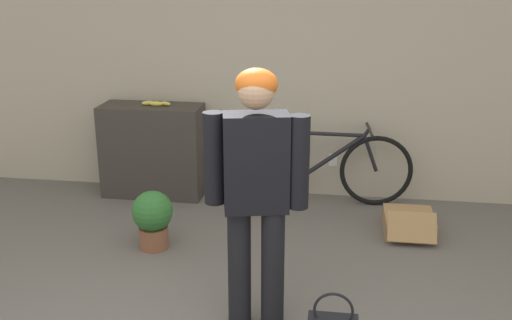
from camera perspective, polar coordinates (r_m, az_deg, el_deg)
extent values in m
cube|color=#B7AD99|center=(5.51, 1.95, 9.81)|extent=(8.00, 0.06, 2.60)
cube|color=white|center=(5.66, 7.35, 0.00)|extent=(0.08, 0.01, 0.12)
cube|color=#38332D|center=(5.70, -9.78, 0.89)|extent=(0.94, 0.39, 0.87)
cylinder|color=black|center=(3.62, -1.59, -10.12)|extent=(0.14, 0.14, 0.75)
cylinder|color=black|center=(3.59, 1.60, -10.34)|extent=(0.14, 0.14, 0.75)
cube|color=black|center=(3.35, 0.00, -0.26)|extent=(0.40, 0.27, 0.56)
cylinder|color=black|center=(3.38, -4.03, 0.15)|extent=(0.12, 0.12, 0.54)
cylinder|color=black|center=(3.32, 4.11, -0.22)|extent=(0.12, 0.12, 0.54)
sphere|color=tan|center=(3.24, 0.00, 6.59)|extent=(0.20, 0.20, 0.20)
ellipsoid|color=orange|center=(3.25, 0.04, 7.26)|extent=(0.23, 0.21, 0.17)
torus|color=black|center=(5.45, 0.64, -0.80)|extent=(0.66, 0.09, 0.65)
torus|color=black|center=(5.49, 11.37, -1.03)|extent=(0.66, 0.09, 0.65)
cylinder|color=black|center=(5.45, 2.68, -1.09)|extent=(0.39, 0.06, 0.08)
cylinder|color=black|center=(5.39, 2.17, 0.90)|extent=(0.31, 0.06, 0.37)
cylinder|color=black|center=(5.40, 4.23, 0.60)|extent=(0.14, 0.04, 0.40)
cylinder|color=black|center=(5.41, 7.48, 0.45)|extent=(0.54, 0.08, 0.41)
cylinder|color=black|center=(5.35, 7.02, 2.47)|extent=(0.62, 0.08, 0.05)
cylinder|color=black|center=(5.43, 10.83, 0.62)|extent=(0.16, 0.05, 0.34)
cylinder|color=black|center=(5.37, 10.52, 2.60)|extent=(0.07, 0.04, 0.08)
cylinder|color=black|center=(5.37, 10.75, 2.90)|extent=(0.06, 0.46, 0.02)
ellipsoid|color=black|center=(5.34, 3.73, 2.83)|extent=(0.23, 0.10, 0.05)
ellipsoid|color=#EAD64C|center=(5.56, -9.50, 5.31)|extent=(0.13, 0.04, 0.04)
ellipsoid|color=#EAD64C|center=(5.60, -10.25, 5.37)|extent=(0.12, 0.09, 0.04)
ellipsoid|color=#EAD64C|center=(5.55, -8.61, 5.34)|extent=(0.12, 0.08, 0.04)
sphere|color=brown|center=(5.63, -10.64, 5.41)|extent=(0.02, 0.02, 0.02)
torus|color=black|center=(3.44, 7.39, -14.05)|extent=(0.23, 0.02, 0.23)
cube|color=#A87F51|center=(5.09, 14.33, -5.84)|extent=(0.40, 0.45, 0.15)
cube|color=#A87F51|center=(4.85, 14.64, -6.21)|extent=(0.38, 0.16, 0.20)
cylinder|color=brown|center=(4.72, -9.70, -7.28)|extent=(0.22, 0.22, 0.17)
sphere|color=#2D6B2D|center=(4.64, -9.84, -4.82)|extent=(0.31, 0.31, 0.31)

